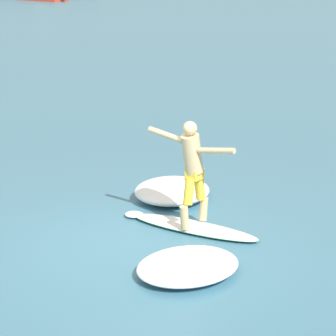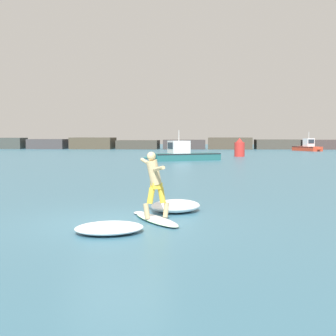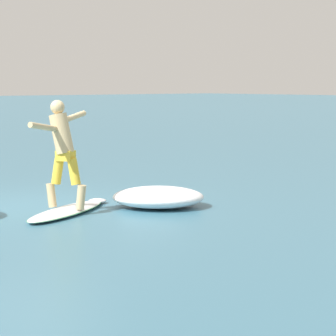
{
  "view_description": "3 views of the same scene",
  "coord_description": "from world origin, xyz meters",
  "px_view_note": "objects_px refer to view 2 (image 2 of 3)",
  "views": [
    {
      "loc": [
        -4.98,
        -10.07,
        4.31
      ],
      "look_at": [
        0.94,
        0.95,
        0.82
      ],
      "focal_mm": 85.0,
      "sensor_mm": 36.0,
      "label": 1
    },
    {
      "loc": [
        1.92,
        -11.62,
        2.2
      ],
      "look_at": [
        1.18,
        1.75,
        1.25
      ],
      "focal_mm": 50.0,
      "sensor_mm": 36.0,
      "label": 2
    },
    {
      "loc": [
        11.28,
        -6.72,
        2.05
      ],
      "look_at": [
        1.43,
        1.85,
        0.64
      ],
      "focal_mm": 85.0,
      "sensor_mm": 36.0,
      "label": 3
    }
  ],
  "objects_px": {
    "fishing_boat_near_jetty": "(183,154)",
    "small_boat_offshore": "(308,147)",
    "surfboard": "(156,219)",
    "channel_marker_buoy": "(240,148)",
    "surfer": "(154,179)"
  },
  "relations": [
    {
      "from": "surfboard",
      "to": "channel_marker_buoy",
      "type": "xyz_separation_m",
      "value": [
        5.63,
        36.23,
        0.8
      ]
    },
    {
      "from": "surfer",
      "to": "fishing_boat_near_jetty",
      "type": "height_order",
      "value": "fishing_boat_near_jetty"
    },
    {
      "from": "surfboard",
      "to": "fishing_boat_near_jetty",
      "type": "bearing_deg",
      "value": 89.99
    },
    {
      "from": "channel_marker_buoy",
      "to": "small_boat_offshore",
      "type": "bearing_deg",
      "value": 57.76
    },
    {
      "from": "fishing_boat_near_jetty",
      "to": "surfer",
      "type": "bearing_deg",
      "value": -90.06
    },
    {
      "from": "surfboard",
      "to": "channel_marker_buoy",
      "type": "relative_size",
      "value": 1.24
    },
    {
      "from": "fishing_boat_near_jetty",
      "to": "small_boat_offshore",
      "type": "bearing_deg",
      "value": 56.46
    },
    {
      "from": "surfboard",
      "to": "channel_marker_buoy",
      "type": "distance_m",
      "value": 36.68
    },
    {
      "from": "surfer",
      "to": "channel_marker_buoy",
      "type": "bearing_deg",
      "value": 81.15
    },
    {
      "from": "fishing_boat_near_jetty",
      "to": "small_boat_offshore",
      "type": "distance_m",
      "value": 30.24
    },
    {
      "from": "surfer",
      "to": "channel_marker_buoy",
      "type": "distance_m",
      "value": 36.73
    },
    {
      "from": "surfboard",
      "to": "surfer",
      "type": "xyz_separation_m",
      "value": [
        -0.03,
        -0.06,
        1.03
      ]
    },
    {
      "from": "channel_marker_buoy",
      "to": "surfboard",
      "type": "bearing_deg",
      "value": -98.82
    },
    {
      "from": "surfboard",
      "to": "small_boat_offshore",
      "type": "relative_size",
      "value": 0.44
    },
    {
      "from": "fishing_boat_near_jetty",
      "to": "small_boat_offshore",
      "type": "xyz_separation_m",
      "value": [
        16.71,
        25.21,
        -0.01
      ]
    }
  ]
}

